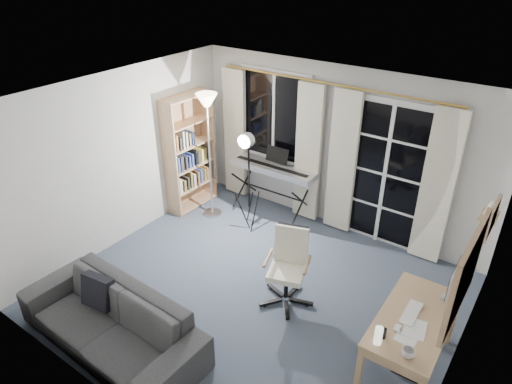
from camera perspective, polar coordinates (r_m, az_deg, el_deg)
floor at (r=5.76m, az=-0.04°, el=-12.49°), size 4.50×4.00×0.02m
window at (r=6.94m, az=2.38°, el=9.47°), size 1.20×0.08×1.40m
french_door at (r=6.40m, az=15.89°, el=2.02°), size 1.32×0.09×2.11m
curtains at (r=6.60m, az=8.52°, el=4.31°), size 3.60×0.07×2.13m
bookshelf at (r=7.20m, az=-8.55°, el=4.54°), size 0.32×0.87×1.84m
torchiere_lamp at (r=6.61m, az=-6.07°, el=8.97°), size 0.37×0.37×1.95m
keyboard_piano at (r=6.93m, az=2.13°, el=2.85°), size 1.40×0.69×1.01m
studio_light at (r=6.32m, az=-1.15°, el=5.02°), size 0.27×0.31×1.55m
office_chair at (r=5.37m, az=4.16°, el=-8.35°), size 0.65×0.62×0.94m
desk at (r=4.77m, az=19.08°, el=-15.33°), size 0.64×1.26×0.67m
monitor at (r=4.89m, az=23.59°, el=-9.97°), size 0.16×0.48×0.42m
desk_clutter at (r=4.67m, az=17.43°, el=-17.26°), size 0.39×0.76×0.85m
mug at (r=4.31m, az=18.50°, el=-18.46°), size 0.11×0.09×0.11m
wall_mirror at (r=3.89m, az=24.67°, el=-9.32°), size 0.04×0.94×0.74m
framed_print at (r=4.63m, az=27.42°, el=-2.93°), size 0.03×0.42×0.32m
wall_shelf at (r=5.17m, az=27.25°, el=-2.12°), size 0.16×0.30×0.18m
sofa at (r=5.09m, az=-17.93°, el=-14.35°), size 2.17×0.69×0.84m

